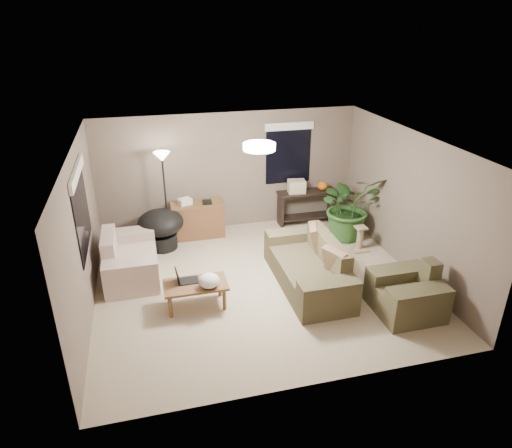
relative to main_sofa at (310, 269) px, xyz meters
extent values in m
plane|color=tan|center=(-0.85, 0.23, -0.29)|extent=(5.50, 5.50, 0.00)
plane|color=white|center=(-0.85, 0.23, 2.21)|extent=(5.50, 5.50, 0.00)
plane|color=#695A4D|center=(-0.85, 2.73, 0.96)|extent=(5.50, 0.00, 5.50)
plane|color=#695A4D|center=(-0.85, -2.27, 0.96)|extent=(5.50, 0.00, 5.50)
plane|color=#695A4D|center=(-3.60, 0.23, 0.96)|extent=(0.00, 5.00, 5.00)
plane|color=#695A4D|center=(1.90, 0.23, 0.96)|extent=(0.00, 5.00, 5.00)
cube|color=#46402A|center=(-0.04, 0.00, -0.08)|extent=(0.95, 1.48, 0.42)
cube|color=brown|center=(0.32, 0.00, 0.34)|extent=(0.22, 1.48, 0.43)
cube|color=#453F29|center=(-0.04, -0.92, 0.01)|extent=(0.95, 0.36, 0.60)
cube|color=brown|center=(-0.04, 0.92, 0.01)|extent=(0.95, 0.36, 0.60)
cube|color=#8C7251|center=(0.26, -0.45, 0.36)|extent=(0.40, 0.51, 0.47)
cube|color=#8C7251|center=(0.26, 0.45, 0.36)|extent=(0.36, 0.50, 0.47)
cube|color=beige|center=(-2.98, 1.07, -0.08)|extent=(0.90, 0.88, 0.42)
cube|color=beige|center=(-3.32, 1.07, 0.34)|extent=(0.22, 0.88, 0.43)
cube|color=beige|center=(-2.98, 0.45, 0.01)|extent=(0.90, 0.36, 0.60)
cube|color=beige|center=(-2.98, 1.69, 0.01)|extent=(0.90, 0.36, 0.60)
cube|color=#4D482E|center=(1.17, -1.12, -0.08)|extent=(0.95, 0.28, 0.42)
cube|color=#4B462D|center=(1.54, -1.12, 0.34)|extent=(0.22, 0.28, 0.43)
cube|color=#4C472E|center=(1.17, -1.44, 0.01)|extent=(0.95, 0.36, 0.60)
cube|color=brown|center=(1.17, -0.80, 0.01)|extent=(0.95, 0.36, 0.60)
cube|color=brown|center=(-1.99, -0.19, 0.11)|extent=(1.00, 0.55, 0.04)
cylinder|color=brown|center=(-2.41, -0.39, -0.10)|extent=(0.06, 0.06, 0.38)
cylinder|color=brown|center=(-1.57, -0.39, -0.10)|extent=(0.06, 0.06, 0.38)
cylinder|color=brown|center=(-2.41, 0.01, -0.10)|extent=(0.06, 0.06, 0.38)
cylinder|color=brown|center=(-1.57, 0.01, -0.10)|extent=(0.06, 0.06, 0.38)
cube|color=black|center=(-2.09, -0.09, 0.13)|extent=(0.34, 0.24, 0.02)
cube|color=black|center=(-2.25, -0.09, 0.25)|extent=(0.07, 0.23, 0.22)
ellipsoid|color=white|center=(-1.79, -0.34, 0.24)|extent=(0.41, 0.39, 0.23)
cube|color=brown|center=(-1.61, 2.36, 0.06)|extent=(1.05, 0.45, 0.71)
cube|color=brown|center=(-1.61, 2.36, 0.44)|extent=(1.10, 0.50, 0.04)
cube|color=silver|center=(-1.86, 2.36, 0.52)|extent=(0.31, 0.28, 0.12)
cube|color=black|center=(-1.41, 2.31, 0.48)|extent=(0.19, 0.23, 0.04)
cube|color=black|center=(0.82, 2.46, 0.44)|extent=(1.30, 0.40, 0.04)
cube|color=black|center=(0.22, 2.46, 0.06)|extent=(0.05, 0.38, 0.71)
cube|color=black|center=(1.42, 2.46, 0.06)|extent=(0.05, 0.38, 0.71)
cube|color=black|center=(0.82, 2.46, -0.14)|extent=(1.25, 0.36, 0.03)
ellipsoid|color=orange|center=(1.17, 2.46, 0.55)|extent=(0.29, 0.29, 0.19)
cube|color=beige|center=(0.57, 2.46, 0.59)|extent=(0.40, 0.32, 0.27)
cylinder|color=black|center=(-2.39, 2.01, -0.14)|extent=(0.60, 0.60, 0.30)
ellipsoid|color=black|center=(-2.39, 2.01, 0.26)|extent=(0.90, 0.90, 0.50)
cylinder|color=black|center=(-2.24, 2.22, -0.28)|extent=(0.28, 0.28, 0.02)
cylinder|color=black|center=(-2.24, 2.22, 0.61)|extent=(0.04, 0.04, 1.78)
cone|color=white|center=(-2.24, 2.22, 1.53)|extent=(0.32, 0.32, 0.18)
cylinder|color=white|center=(-0.85, 0.23, 2.15)|extent=(0.50, 0.50, 0.10)
imported|color=#2D5923|center=(1.41, 1.53, 0.25)|extent=(1.26, 1.40, 1.10)
cube|color=tan|center=(1.40, 0.95, -0.28)|extent=(0.32, 0.32, 0.03)
cylinder|color=tan|center=(1.40, 0.95, -0.04)|extent=(0.12, 0.12, 0.44)
cube|color=tan|center=(1.40, 0.95, 0.19)|extent=(0.22, 0.22, 0.03)
cube|color=black|center=(-3.58, 0.53, 1.26)|extent=(0.01, 1.50, 1.30)
cube|color=white|center=(-3.56, 0.53, 1.86)|extent=(0.05, 1.56, 0.16)
cube|color=black|center=(0.45, 2.71, 1.26)|extent=(1.00, 0.01, 1.30)
cube|color=white|center=(0.45, 2.69, 1.86)|extent=(1.06, 0.05, 0.16)
camera|label=1|loc=(-2.57, -6.36, 3.98)|focal=32.00mm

